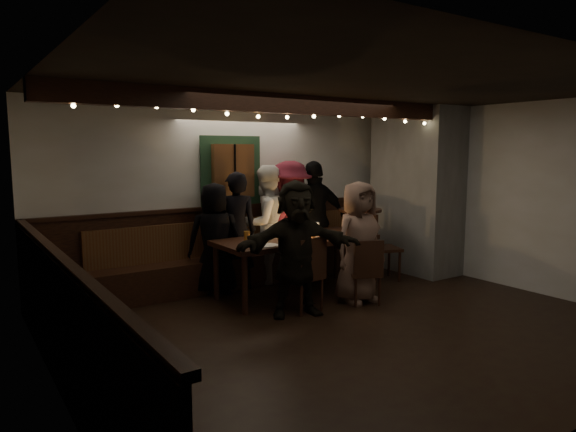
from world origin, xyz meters
TOP-DOWN VIEW (x-y plane):
  - room at (1.07, 1.42)m, footprint 6.02×5.01m
  - dining_table at (0.23, 1.40)m, footprint 2.18×0.94m
  - chair_near_left at (-0.12, 0.67)m, footprint 0.46×0.46m
  - chair_near_right at (0.67, 0.50)m, footprint 0.50×0.50m
  - chair_end at (1.68, 1.36)m, footprint 0.59×0.59m
  - high_top at (1.62, 1.68)m, footprint 0.66×0.66m
  - person_a at (-0.66, 2.04)m, footprint 0.87×0.74m
  - person_b at (-0.31, 2.11)m, footprint 0.70×0.59m
  - person_c at (0.22, 2.17)m, footprint 0.89×0.73m
  - person_d at (0.62, 2.13)m, footprint 1.29×0.95m
  - person_e at (1.04, 2.06)m, footprint 1.11×0.62m
  - person_f at (-0.27, 0.67)m, footprint 1.57×0.92m
  - person_g at (0.69, 0.67)m, footprint 0.79×0.54m

SIDE VIEW (x-z plane):
  - chair_near_right at x=0.67m, z-range 0.05..0.89m
  - chair_near_left at x=-0.12m, z-range 0.06..0.98m
  - chair_end at x=1.68m, z-range 0.06..1.09m
  - high_top at x=1.62m, z-range 0.14..1.19m
  - dining_table at x=0.23m, z-range 0.24..1.19m
  - person_a at x=-0.66m, z-range 0.00..1.52m
  - person_g at x=0.69m, z-range 0.00..1.56m
  - person_f at x=-0.27m, z-range 0.00..1.61m
  - person_b at x=-0.31m, z-range 0.00..1.65m
  - person_c at x=0.22m, z-range 0.00..1.73m
  - person_e at x=1.04m, z-range 0.00..1.79m
  - person_d at x=0.62m, z-range 0.00..1.79m
  - room at x=1.07m, z-range -0.24..2.38m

